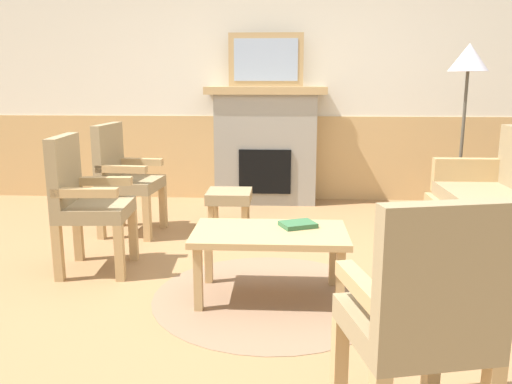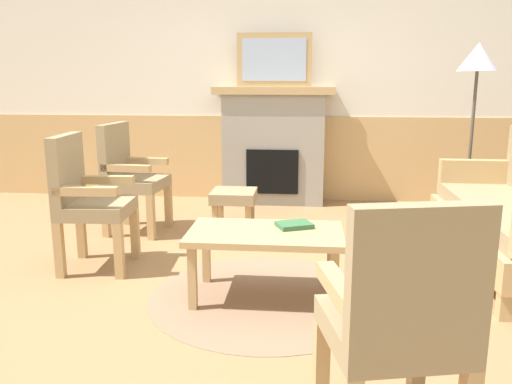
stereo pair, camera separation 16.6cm
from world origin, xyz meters
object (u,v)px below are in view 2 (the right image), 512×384
object	(u,v)px
fireplace	(274,145)
book_on_table	(294,225)
armchair_near_fireplace	(86,196)
floor_lamp_by_couch	(477,69)
armchair_front_left	(401,316)
footstool	(234,199)
armchair_by_window_left	(129,173)
framed_picture	(274,60)
coffee_table	(265,239)

from	to	relation	value
fireplace	book_on_table	xyz separation A→B (m)	(0.30, -2.52, -0.20)
armchair_near_fireplace	floor_lamp_by_couch	xyz separation A→B (m)	(3.09, 1.47, 0.91)
book_on_table	armchair_front_left	world-z (taller)	armchair_front_left
footstool	armchair_front_left	bearing A→B (deg)	-70.77
fireplace	armchair_by_window_left	bearing A→B (deg)	-133.87
footstool	armchair_front_left	size ratio (longest dim) A/B	0.41
footstool	armchair_near_fireplace	xyz separation A→B (m)	(-0.91, -1.11, 0.25)
fireplace	floor_lamp_by_couch	size ratio (longest dim) A/B	0.77
armchair_front_left	armchair_by_window_left	bearing A→B (deg)	125.44
framed_picture	armchair_front_left	xyz separation A→B (m)	(0.71, -3.97, -1.02)
floor_lamp_by_couch	armchair_front_left	bearing A→B (deg)	-109.86
fireplace	footstool	xyz separation A→B (m)	(-0.29, -1.09, -0.37)
book_on_table	armchair_near_fireplace	xyz separation A→B (m)	(-1.50, 0.32, 0.08)
floor_lamp_by_couch	footstool	bearing A→B (deg)	-170.72
framed_picture	footstool	distance (m)	1.70
footstool	fireplace	bearing A→B (deg)	74.88
armchair_near_fireplace	armchair_front_left	xyz separation A→B (m)	(1.92, -1.77, 0.00)
armchair_by_window_left	floor_lamp_by_couch	size ratio (longest dim) A/B	0.58
book_on_table	floor_lamp_by_couch	bearing A→B (deg)	48.47
coffee_table	floor_lamp_by_couch	distance (m)	2.79
coffee_table	armchair_near_fireplace	xyz separation A→B (m)	(-1.33, 0.42, 0.15)
coffee_table	fireplace	bearing A→B (deg)	92.61
armchair_near_fireplace	armchair_front_left	world-z (taller)	same
coffee_table	armchair_by_window_left	bearing A→B (deg)	134.51
footstool	armchair_near_fireplace	world-z (taller)	armchair_near_fireplace
framed_picture	coffee_table	world-z (taller)	framed_picture
framed_picture	footstool	xyz separation A→B (m)	(-0.29, -1.09, -1.28)
fireplace	coffee_table	world-z (taller)	fireplace
framed_picture	coffee_table	bearing A→B (deg)	-87.39
floor_lamp_by_couch	coffee_table	bearing A→B (deg)	-133.00
book_on_table	fireplace	bearing A→B (deg)	96.69
fireplace	coffee_table	xyz separation A→B (m)	(0.12, -2.62, -0.27)
coffee_table	floor_lamp_by_couch	bearing A→B (deg)	47.00
armchair_front_left	floor_lamp_by_couch	distance (m)	3.56
fireplace	framed_picture	world-z (taller)	framed_picture
coffee_table	armchair_front_left	size ratio (longest dim) A/B	0.98
floor_lamp_by_couch	armchair_near_fireplace	bearing A→B (deg)	-154.57
armchair_by_window_left	fireplace	bearing A→B (deg)	46.13
fireplace	book_on_table	bearing A→B (deg)	-83.31
footstool	floor_lamp_by_couch	xyz separation A→B (m)	(2.17, 0.36, 1.17)
armchair_near_fireplace	floor_lamp_by_couch	bearing A→B (deg)	25.43
framed_picture	armchair_by_window_left	world-z (taller)	framed_picture
floor_lamp_by_couch	armchair_by_window_left	bearing A→B (deg)	-170.28
coffee_table	armchair_front_left	bearing A→B (deg)	-66.33
book_on_table	armchair_by_window_left	xyz separation A→B (m)	(-1.51, 1.26, 0.08)
armchair_front_left	armchair_near_fireplace	bearing A→B (deg)	137.37
armchair_front_left	floor_lamp_by_couch	xyz separation A→B (m)	(1.17, 3.24, 0.91)
coffee_table	armchair_near_fireplace	size ratio (longest dim) A/B	0.98
fireplace	armchair_front_left	world-z (taller)	fireplace
book_on_table	footstool	bearing A→B (deg)	112.39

